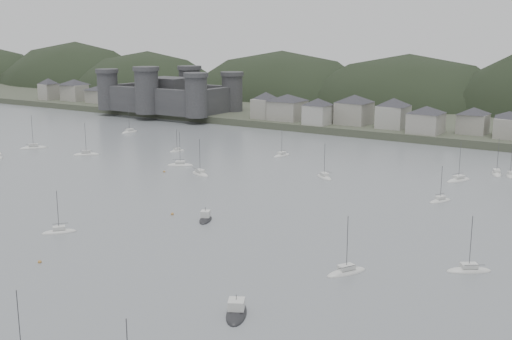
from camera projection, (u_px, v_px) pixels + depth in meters
The scene contains 9 objects.
ground at pixel (2, 288), 102.90m from camera, with size 900.00×900.00×0.00m, color slate.
far_shore_land at pixel (479, 106), 343.57m from camera, with size 900.00×250.00×3.00m, color #383D2D.
forested_ridge at pixel (473, 137), 322.77m from camera, with size 851.55×103.94×102.57m.
castle at pixel (169, 94), 311.84m from camera, with size 66.00×43.00×20.00m.
sailboat_lead at pixel (469, 271), 109.91m from camera, with size 7.87×6.70×10.81m.
moored_fleet at pixel (221, 191), 165.66m from camera, with size 267.32×159.85×13.31m.
motor_launch_near at pixel (236, 313), 93.13m from camera, with size 6.70×8.80×3.99m.
motor_launch_far at pixel (206, 219), 139.96m from camera, with size 5.41×7.37×3.69m.
mooring_buoys at pixel (150, 212), 145.70m from camera, with size 170.20×70.48×0.70m.
Camera 1 is at (87.39, -58.07, 40.50)m, focal length 44.57 mm.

